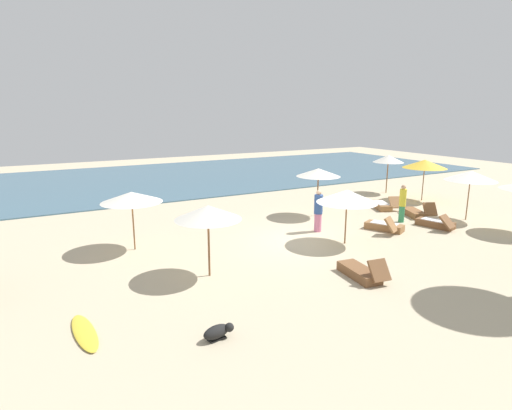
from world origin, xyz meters
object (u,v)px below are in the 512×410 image
(lounger_3, at_px, (361,272))
(lounger_1, at_px, (415,213))
(umbrella_6, at_px, (208,213))
(umbrella_3, at_px, (425,164))
(person_0, at_px, (402,203))
(umbrella_1, at_px, (318,172))
(lounger_4, at_px, (385,226))
(umbrella_0, at_px, (471,176))
(dog, at_px, (218,332))
(surfboard, at_px, (85,332))
(umbrella_7, at_px, (347,196))
(lounger_0, at_px, (436,223))
(umbrella_2, at_px, (132,197))
(person_1, at_px, (318,211))
(lounger_2, at_px, (382,205))
(umbrella_4, at_px, (388,159))

(lounger_3, bearing_deg, lounger_1, 30.36)
(umbrella_6, bearing_deg, umbrella_3, 16.45)
(umbrella_6, height_order, person_0, umbrella_6)
(umbrella_1, bearing_deg, lounger_4, -74.58)
(umbrella_0, distance_m, person_0, 3.28)
(umbrella_0, distance_m, dog, 14.41)
(person_0, bearing_deg, umbrella_6, -170.94)
(person_0, relative_size, surfboard, 0.88)
(umbrella_7, relative_size, dog, 3.03)
(lounger_1, distance_m, surfboard, 15.24)
(lounger_0, bearing_deg, umbrella_1, 128.17)
(umbrella_3, xyz_separation_m, umbrella_7, (-8.65, -3.77, -0.22))
(umbrella_3, height_order, dog, umbrella_3)
(umbrella_2, height_order, surfboard, umbrella_2)
(umbrella_1, relative_size, person_0, 1.33)
(person_0, bearing_deg, lounger_1, 16.31)
(umbrella_0, relative_size, person_1, 1.29)
(umbrella_3, relative_size, person_0, 1.38)
(lounger_0, relative_size, lounger_2, 1.00)
(lounger_1, xyz_separation_m, person_1, (-5.46, 0.22, 0.69))
(umbrella_0, distance_m, lounger_1, 2.81)
(umbrella_0, height_order, person_0, umbrella_0)
(umbrella_3, bearing_deg, lounger_4, -151.86)
(umbrella_6, distance_m, lounger_2, 11.65)
(umbrella_0, distance_m, umbrella_7, 7.03)
(lounger_2, relative_size, person_0, 1.07)
(person_0, bearing_deg, lounger_0, -64.79)
(umbrella_2, xyz_separation_m, lounger_1, (12.49, -1.54, -1.72))
(umbrella_0, xyz_separation_m, umbrella_4, (1.52, 6.26, 0.03))
(lounger_0, bearing_deg, surfboard, -172.02)
(umbrella_2, xyz_separation_m, umbrella_4, (15.51, 3.20, 0.14))
(person_0, bearing_deg, umbrella_0, -21.34)
(lounger_1, bearing_deg, umbrella_2, 172.98)
(lounger_1, xyz_separation_m, lounger_2, (-0.22, 1.84, 0.01))
(umbrella_0, bearing_deg, umbrella_7, -179.95)
(umbrella_6, bearing_deg, surfboard, -154.84)
(umbrella_2, relative_size, umbrella_7, 0.96)
(lounger_1, height_order, person_1, person_1)
(umbrella_0, height_order, umbrella_1, umbrella_1)
(umbrella_0, bearing_deg, umbrella_6, -178.04)
(umbrella_7, relative_size, lounger_2, 1.23)
(umbrella_2, bearing_deg, lounger_3, -47.87)
(umbrella_1, distance_m, umbrella_3, 7.04)
(lounger_2, bearing_deg, umbrella_0, -62.77)
(lounger_1, distance_m, lounger_3, 8.41)
(umbrella_1, distance_m, umbrella_6, 8.36)
(umbrella_7, bearing_deg, lounger_3, -122.39)
(umbrella_4, xyz_separation_m, dog, (-15.31, -10.04, -1.85))
(lounger_2, distance_m, person_1, 5.52)
(lounger_3, xyz_separation_m, surfboard, (-7.53, 0.57, -0.14))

